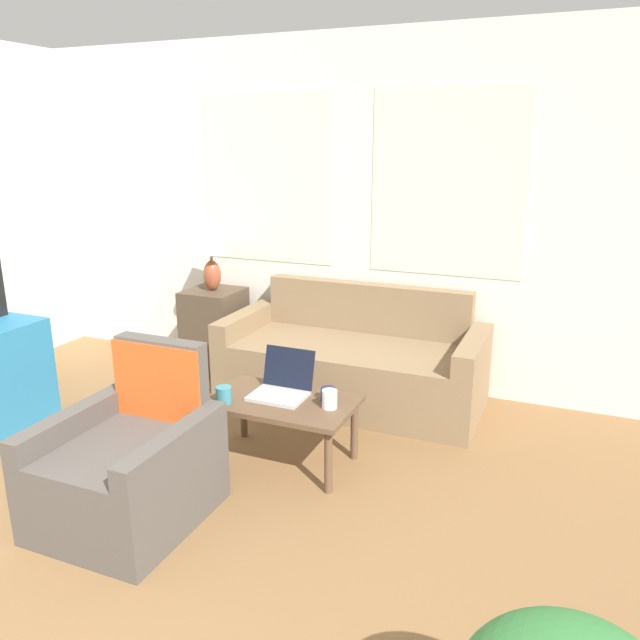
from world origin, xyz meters
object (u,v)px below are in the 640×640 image
Objects in this scene: armchair at (132,467)px; table_lamp at (211,245)px; couch at (354,364)px; cup_yellow at (330,399)px; laptop at (283,385)px; cup_white at (224,395)px; coffee_table at (282,408)px; cup_navy at (328,394)px.

table_lamp is at bearing 110.56° from armchair.
cup_yellow is (0.23, -1.05, 0.19)m from couch.
armchair is at bearing -116.91° from laptop.
cup_yellow reaches higher than cup_white.
coffee_table is 8.11× the size of cup_yellow.
armchair is at bearing -105.91° from couch.
laptop is (0.43, 0.85, 0.19)m from armchair.
armchair is 0.97m from laptop.
coffee_table is (1.19, -1.17, -0.70)m from table_lamp.
armchair is 10.00× the size of cup_navy.
armchair is 8.11× the size of cup_yellow.
cup_white is (-0.35, -1.23, 0.18)m from couch.
laptop is at bearing 167.66° from cup_yellow.
couch is 5.83× the size of laptop.
table_lamp reaches higher than coffee_table.
table_lamp reaches higher than couch.
table_lamp is (-0.73, 1.95, 0.79)m from armchair.
table_lamp is at bearing 123.99° from cup_white.
table_lamp is 1.73m from cup_white.
laptop reaches higher than coffee_table.
couch is 0.99m from cup_navy.
cup_white is (0.90, -1.34, -0.60)m from table_lamp.
couch is 21.76× the size of cup_navy.
armchair reaches higher than couch.
couch is 1.29m from cup_white.
cup_yellow is (0.05, -0.10, 0.02)m from cup_navy.
cup_white is (-0.26, -0.24, -0.01)m from laptop.
coffee_table is 0.34m from cup_white.
cup_navy is 0.11m from cup_yellow.
cup_white is (-0.53, -0.27, 0.01)m from cup_navy.
coffee_table is 0.13m from laptop.
table_lamp is 5.62× the size of cup_white.
cup_yellow is 1.07× the size of cup_white.
laptop is 3.03× the size of cup_yellow.
coffee_table is at bearing -179.14° from cup_yellow.
armchair is 1.10m from cup_yellow.
table_lamp is 1.70m from laptop.
cup_navy is at bearing 116.46° from cup_yellow.
couch is at bearing 102.50° from cup_yellow.
cup_navy is 0.81× the size of cup_yellow.
cup_white is at bearing 73.98° from armchair.
cup_navy is (0.25, 0.10, 0.09)m from coffee_table.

